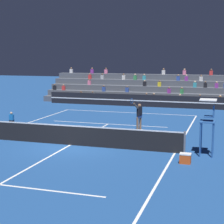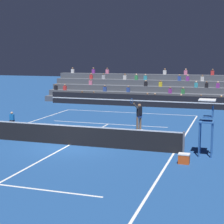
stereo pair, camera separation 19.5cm
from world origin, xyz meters
name	(u,v)px [view 1 (the left image)]	position (x,y,z in m)	size (l,w,h in m)	color
ground_plane	(70,145)	(0.00, 0.00, 0.00)	(120.00, 120.00, 0.00)	navy
court_lines	(70,145)	(0.00, 0.00, 0.00)	(11.10, 23.90, 0.01)	white
tennis_net	(70,135)	(0.00, 0.00, 0.54)	(12.00, 0.10, 1.10)	slate
sponsor_banner_wall	(140,101)	(0.00, 15.92, 0.55)	(18.00, 0.26, 1.10)	black
bleacher_stand	(148,92)	(0.00, 19.73, 1.02)	(20.75, 4.75, 3.38)	#4C515B
umpire_chair	(208,120)	(7.02, 0.00, 1.72)	(0.76, 0.84, 2.67)	#285699
ball_kid_courtside	(12,119)	(-6.35, 4.43, 0.33)	(0.30, 0.36, 0.84)	black
tennis_player	(139,116)	(2.59, 4.72, 0.98)	(0.57, 1.37, 2.20)	brown
tennis_ball	(39,131)	(-3.38, 2.77, 0.03)	(0.07, 0.07, 0.07)	#C6DB33
equipment_cooler	(185,158)	(6.18, -1.62, 0.23)	(0.50, 0.38, 0.45)	#D84C19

